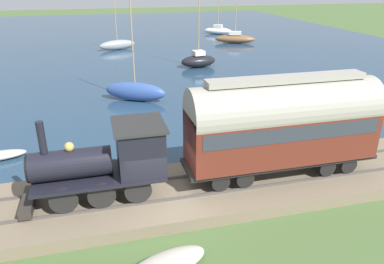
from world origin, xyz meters
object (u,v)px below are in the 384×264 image
(sailboat_brown, at_px, (235,38))
(rowboat_mid_harbor, at_px, (202,104))
(beached_dinghy, at_px, (166,264))
(steam_locomotive, at_px, (111,158))
(sailboat_white, at_px, (218,30))
(sailboat_blue, at_px, (135,91))
(sailboat_gray, at_px, (117,45))
(passenger_coach, at_px, (283,122))
(sailboat_black, at_px, (198,60))

(sailboat_brown, distance_m, rowboat_mid_harbor, 27.67)
(rowboat_mid_harbor, bearing_deg, beached_dinghy, -163.65)
(steam_locomotive, distance_m, sailboat_white, 48.36)
(steam_locomotive, relative_size, sailboat_blue, 0.66)
(sailboat_gray, xyz_separation_m, beached_dinghy, (-38.82, 1.33, -0.41))
(passenger_coach, xyz_separation_m, sailboat_black, (23.15, -2.79, -2.31))
(sailboat_brown, xyz_separation_m, beached_dinghy, (-39.80, 17.28, -0.40))
(sailboat_gray, bearing_deg, sailboat_white, -77.10)
(sailboat_white, relative_size, sailboat_blue, 1.00)
(steam_locomotive, height_order, sailboat_gray, sailboat_gray)
(sailboat_blue, height_order, sailboat_brown, sailboat_blue)
(sailboat_brown, bearing_deg, steam_locomotive, 174.31)
(passenger_coach, bearing_deg, steam_locomotive, 90.00)
(sailboat_white, distance_m, sailboat_brown, 8.58)
(sailboat_white, xyz_separation_m, sailboat_blue, (-30.74, 16.54, 0.13))
(passenger_coach, xyz_separation_m, sailboat_blue, (13.71, 4.67, -2.26))
(sailboat_black, height_order, sailboat_blue, sailboat_blue)
(sailboat_white, relative_size, rowboat_mid_harbor, 3.80)
(passenger_coach, height_order, rowboat_mid_harbor, passenger_coach)
(sailboat_white, height_order, rowboat_mid_harbor, sailboat_white)
(sailboat_white, bearing_deg, sailboat_gray, 153.02)
(sailboat_brown, xyz_separation_m, rowboat_mid_harbor, (-25.01, 11.85, -0.35))
(steam_locomotive, bearing_deg, passenger_coach, -90.00)
(passenger_coach, distance_m, sailboat_black, 23.43)
(steam_locomotive, xyz_separation_m, sailboat_black, (23.15, -9.88, -1.55))
(steam_locomotive, relative_size, sailboat_white, 0.67)
(rowboat_mid_harbor, distance_m, beached_dinghy, 15.76)
(sailboat_blue, bearing_deg, passenger_coach, -131.90)
(steam_locomotive, bearing_deg, sailboat_white, -23.10)
(passenger_coach, distance_m, sailboat_white, 46.07)
(passenger_coach, distance_m, sailboat_blue, 14.66)
(sailboat_gray, relative_size, sailboat_white, 0.72)
(passenger_coach, distance_m, sailboat_gray, 35.26)
(sailboat_black, relative_size, beached_dinghy, 2.69)
(sailboat_gray, height_order, sailboat_white, sailboat_white)
(passenger_coach, height_order, beached_dinghy, passenger_coach)
(sailboat_white, relative_size, beached_dinghy, 2.74)
(sailboat_gray, distance_m, sailboat_blue, 21.19)
(sailboat_black, bearing_deg, rowboat_mid_harbor, 158.57)
(sailboat_white, height_order, beached_dinghy, sailboat_white)
(rowboat_mid_harbor, bearing_deg, sailboat_brown, 11.19)
(steam_locomotive, bearing_deg, rowboat_mid_harbor, -31.86)
(sailboat_gray, xyz_separation_m, sailboat_white, (9.55, -16.31, -0.02))
(passenger_coach, relative_size, sailboat_white, 1.02)
(passenger_coach, height_order, sailboat_blue, sailboat_blue)
(sailboat_blue, height_order, rowboat_mid_harbor, sailboat_blue)
(sailboat_brown, distance_m, beached_dinghy, 43.39)
(passenger_coach, height_order, sailboat_white, sailboat_white)
(sailboat_blue, bearing_deg, sailboat_brown, -6.82)
(rowboat_mid_harbor, xyz_separation_m, beached_dinghy, (-14.79, 5.44, -0.05))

